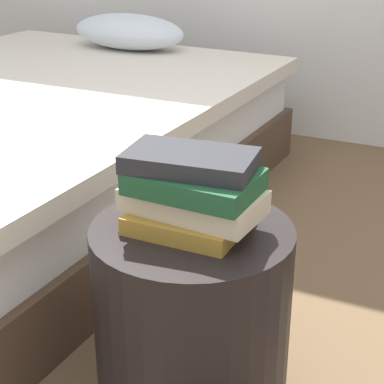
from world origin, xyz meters
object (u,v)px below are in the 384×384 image
book_cream (195,201)px  book_charcoal (190,161)px  book_ochre (188,220)px  bed (21,144)px  book_forest (194,181)px  side_table (192,315)px

book_cream → book_charcoal: (-0.01, 0.00, 0.09)m
book_cream → book_charcoal: book_charcoal is taller
book_charcoal → book_cream: bearing=-8.0°
book_ochre → book_charcoal: book_charcoal is taller
bed → book_cream: bearing=-31.7°
book_cream → book_forest: bearing=-67.4°
bed → book_charcoal: bed is taller
bed → side_table: bed is taller
book_ochre → book_cream: size_ratio=0.81×
book_ochre → book_forest: (0.01, 0.00, 0.09)m
bed → side_table: size_ratio=4.64×
book_charcoal → book_forest: bearing=-35.1°
book_cream → book_charcoal: size_ratio=1.09×
book_forest → book_charcoal: book_charcoal is taller
bed → book_charcoal: size_ratio=7.80×
book_ochre → book_cream: (0.01, 0.01, 0.04)m
book_charcoal → side_table: bearing=-49.4°
book_cream → book_forest: (0.00, -0.01, 0.05)m
bed → book_cream: bed is taller
book_forest → bed: bearing=148.0°
side_table → book_ochre: bearing=-163.3°
book_forest → side_table: bearing=179.4°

